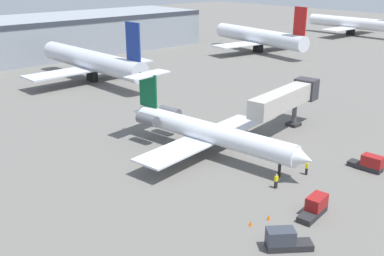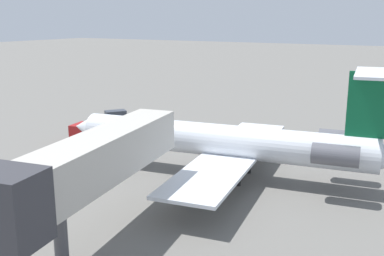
% 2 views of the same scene
% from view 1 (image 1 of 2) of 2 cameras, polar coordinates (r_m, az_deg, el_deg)
% --- Properties ---
extents(ground_plane, '(400.00, 400.00, 0.10)m').
position_cam_1_polar(ground_plane, '(58.05, 2.95, -3.68)').
color(ground_plane, '#66635E').
extents(regional_jet, '(22.21, 28.26, 9.05)m').
position_cam_1_polar(regional_jet, '(57.98, 1.65, -0.35)').
color(regional_jet, silver).
rests_on(regional_jet, ground_plane).
extents(jet_bridge, '(16.47, 5.45, 6.69)m').
position_cam_1_polar(jet_bridge, '(67.37, 12.03, 3.77)').
color(jet_bridge, '#B7B2A8').
rests_on(jet_bridge, ground_plane).
extents(ground_crew_marshaller, '(0.41, 0.28, 1.69)m').
position_cam_1_polar(ground_crew_marshaller, '(50.53, 10.54, -6.58)').
color(ground_crew_marshaller, black).
rests_on(ground_crew_marshaller, ground_plane).
extents(ground_crew_loader, '(0.47, 0.39, 1.69)m').
position_cam_1_polar(ground_crew_loader, '(54.44, 14.25, -4.89)').
color(ground_crew_loader, black).
rests_on(ground_crew_loader, ground_plane).
extents(baggage_tug_lead, '(4.02, 3.55, 1.90)m').
position_cam_1_polar(baggage_tug_lead, '(40.63, 11.55, -13.68)').
color(baggage_tug_lead, '#262628').
rests_on(baggage_tug_lead, ground_plane).
extents(baggage_tug_trailing, '(4.16, 1.97, 1.90)m').
position_cam_1_polar(baggage_tug_trailing, '(46.27, 15.20, -9.59)').
color(baggage_tug_trailing, '#262628').
rests_on(baggage_tug_trailing, ground_plane).
extents(baggage_tug_spare, '(1.70, 4.09, 1.90)m').
position_cam_1_polar(baggage_tug_spare, '(57.98, 21.42, -4.17)').
color(baggage_tug_spare, '#262628').
rests_on(baggage_tug_spare, ground_plane).
extents(traffic_cone_near, '(0.36, 0.36, 0.55)m').
position_cam_1_polar(traffic_cone_near, '(43.59, 7.41, -11.80)').
color(traffic_cone_near, orange).
rests_on(traffic_cone_near, ground_plane).
extents(traffic_cone_mid, '(0.36, 0.36, 0.55)m').
position_cam_1_polar(traffic_cone_mid, '(44.76, 9.65, -11.02)').
color(traffic_cone_mid, orange).
rests_on(traffic_cone_mid, ground_plane).
extents(parked_airliner_centre, '(28.75, 34.12, 13.54)m').
position_cam_1_polar(parked_airliner_centre, '(97.95, -12.54, 8.25)').
color(parked_airliner_centre, silver).
rests_on(parked_airliner_centre, ground_plane).
extents(parked_airliner_east_mid, '(29.28, 34.44, 13.59)m').
position_cam_1_polar(parked_airliner_east_mid, '(131.32, 8.45, 11.30)').
color(parked_airliner_east_mid, silver).
rests_on(parked_airliner_east_mid, ground_plane).
extents(parked_airliner_east_end, '(28.01, 33.27, 13.28)m').
position_cam_1_polar(parked_airliner_east_end, '(173.39, 19.52, 12.34)').
color(parked_airliner_east_end, white).
rests_on(parked_airliner_east_end, ground_plane).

